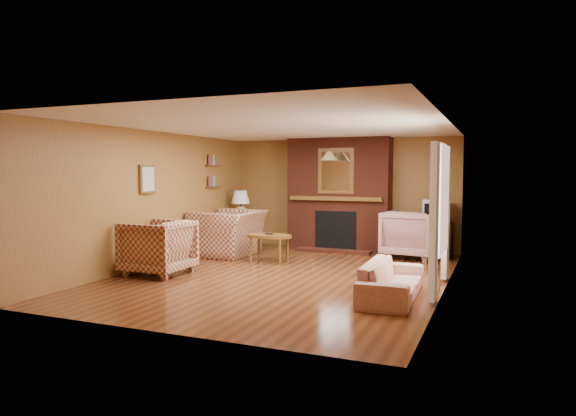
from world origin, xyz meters
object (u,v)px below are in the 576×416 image
at_px(fireplace, 339,195).
at_px(floral_sofa, 392,280).
at_px(floral_armchair, 411,234).
at_px(side_table, 241,234).
at_px(crt_tv, 436,211).
at_px(plaid_armchair, 158,247).
at_px(tv_stand, 436,240).
at_px(plaid_loveseat, 229,233).
at_px(coffee_table, 269,238).
at_px(table_lamp, 241,204).

distance_m(fireplace, floral_sofa, 4.39).
xyz_separation_m(fireplace, floral_sofa, (1.90, -3.85, -0.94)).
relative_size(floral_armchair, side_table, 1.70).
distance_m(floral_sofa, crt_tv, 3.72).
bearing_deg(plaid_armchair, tv_stand, 131.11).
bearing_deg(side_table, plaid_loveseat, -75.76).
bearing_deg(coffee_table, plaid_armchair, -124.81).
bearing_deg(side_table, coffee_table, -46.91).
bearing_deg(side_table, tv_stand, 4.82).
bearing_deg(plaid_loveseat, table_lamp, -166.81).
bearing_deg(coffee_table, floral_sofa, -35.14).
relative_size(fireplace, crt_tv, 4.37).
relative_size(table_lamp, crt_tv, 1.21).
bearing_deg(floral_armchair, side_table, 8.75).
bearing_deg(floral_armchair, floral_sofa, 102.47).
relative_size(plaid_armchair, tv_stand, 1.48).
xyz_separation_m(fireplace, plaid_armchair, (-1.95, -3.72, -0.73)).
height_order(coffee_table, tv_stand, tv_stand).
height_order(fireplace, side_table, fireplace).
relative_size(fireplace, floral_armchair, 2.36).
height_order(fireplace, floral_sofa, fireplace).
height_order(fireplace, crt_tv, fireplace).
height_order(plaid_armchair, floral_sofa, plaid_armchair).
bearing_deg(fireplace, coffee_table, -110.58).
relative_size(plaid_loveseat, side_table, 2.30).
xyz_separation_m(plaid_armchair, table_lamp, (-0.15, 3.18, 0.52)).
relative_size(plaid_loveseat, tv_stand, 2.07).
height_order(floral_armchair, coffee_table, floral_armchair).
distance_m(floral_sofa, table_lamp, 5.24).
distance_m(coffee_table, tv_stand, 3.33).
bearing_deg(crt_tv, floral_sofa, -92.35).
bearing_deg(floral_sofa, crt_tv, -4.09).
distance_m(plaid_armchair, table_lamp, 3.23).
bearing_deg(tv_stand, coffee_table, -146.04).
distance_m(plaid_armchair, floral_sofa, 3.86).
relative_size(floral_sofa, floral_armchair, 1.63).
xyz_separation_m(coffee_table, table_lamp, (-1.36, 1.45, 0.52)).
bearing_deg(table_lamp, side_table, 0.00).
distance_m(plaid_loveseat, floral_armchair, 3.63).
relative_size(side_table, crt_tv, 1.09).
relative_size(fireplace, side_table, 4.00).
bearing_deg(fireplace, tv_stand, -5.15).
xyz_separation_m(fireplace, coffee_table, (-0.74, -1.98, -0.73)).
bearing_deg(tv_stand, floral_armchair, -145.39).
xyz_separation_m(floral_sofa, table_lamp, (-4.00, 3.31, 0.73)).
distance_m(coffee_table, crt_tv, 3.35).
relative_size(floral_sofa, crt_tv, 3.03).
distance_m(plaid_armchair, side_table, 3.19).
xyz_separation_m(fireplace, side_table, (-2.10, -0.53, -0.88)).
bearing_deg(tv_stand, crt_tv, -88.81).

